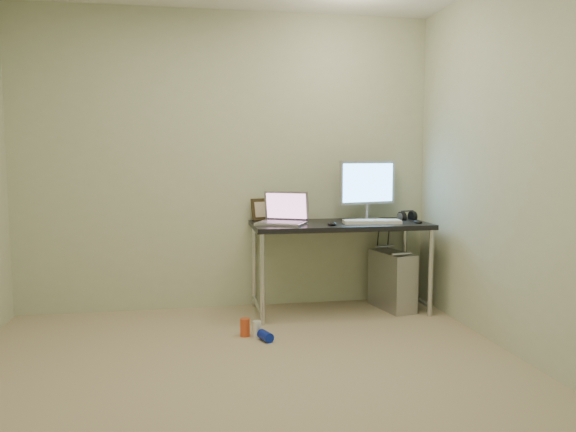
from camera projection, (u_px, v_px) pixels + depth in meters
The scene contains 18 objects.
floor at pixel (252, 387), 3.16m from camera, with size 3.50×3.50×0.00m, color tan.
wall_back at pixel (228, 162), 4.74m from camera, with size 3.50×0.02×2.50m, color beige.
wall_right at pixel (543, 164), 3.34m from camera, with size 0.02×3.50×2.50m, color beige.
desk at pixel (340, 233), 4.65m from camera, with size 1.45×0.64×0.75m.
tower_computer at pixel (392, 280), 4.78m from camera, with size 0.29×0.50×0.52m.
cable_a at pixel (376, 257), 5.02m from camera, with size 0.01×0.01×0.70m, color black.
cable_b at pixel (387, 259), 5.01m from camera, with size 0.01×0.01×0.72m, color black.
can_red at pixel (245, 327), 4.05m from camera, with size 0.07×0.07×0.13m, color #D44C25.
can_white at pixel (257, 329), 4.03m from camera, with size 0.06×0.06×0.12m, color white.
can_blue at pixel (265, 336), 3.95m from camera, with size 0.07×0.07×0.13m, color #0C1FA3.
laptop at pixel (283, 216), 4.55m from camera, with size 0.47×0.44×0.26m.
monitor at pixel (368, 185), 4.82m from camera, with size 0.53×0.21×0.51m.
keyboard at pixel (372, 222), 4.58m from camera, with size 0.46×0.15×0.03m, color white.
mouse_right at pixel (418, 221), 4.61m from camera, with size 0.06×0.10×0.03m, color black.
mouse_left at pixel (332, 223), 4.47m from camera, with size 0.07×0.11×0.04m, color black.
headphones at pixel (407, 217), 4.85m from camera, with size 0.17×0.10×0.10m.
picture_frame at pixel (264, 209), 4.82m from camera, with size 0.23×0.03×0.19m, color black.
webcam at pixel (292, 210), 4.84m from camera, with size 0.04×0.03×0.12m.
Camera 1 is at (-0.34, -3.03, 1.29)m, focal length 35.00 mm.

